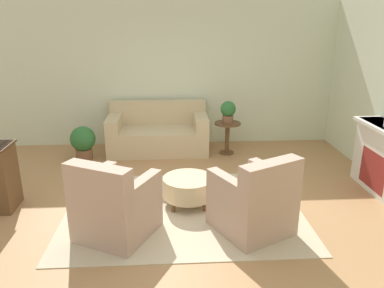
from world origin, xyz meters
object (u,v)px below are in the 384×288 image
at_px(side_table, 227,133).
at_px(potted_plant_on_side_table, 228,111).
at_px(armchair_left, 114,207).
at_px(potted_plant_floor, 83,141).
at_px(couch, 158,134).
at_px(ottoman_table, 188,187).
at_px(armchair_right, 255,203).

xyz_separation_m(side_table, potted_plant_on_side_table, (0.00, 0.00, 0.42)).
xyz_separation_m(armchair_left, potted_plant_on_side_table, (1.74, 2.79, 0.46)).
height_order(potted_plant_on_side_table, potted_plant_floor, potted_plant_on_side_table).
xyz_separation_m(potted_plant_on_side_table, potted_plant_floor, (-2.65, -0.16, -0.49)).
height_order(couch, potted_plant_on_side_table, potted_plant_on_side_table).
xyz_separation_m(armchair_left, ottoman_table, (0.89, 0.74, -0.11)).
bearing_deg(armchair_right, couch, 111.77).
height_order(side_table, potted_plant_on_side_table, potted_plant_on_side_table).
xyz_separation_m(couch, potted_plant_on_side_table, (1.31, -0.24, 0.49)).
distance_m(ottoman_table, potted_plant_floor, 2.61).
relative_size(armchair_right, side_table, 1.75).
distance_m(ottoman_table, side_table, 2.22).
relative_size(armchair_left, armchair_right, 1.00).
bearing_deg(potted_plant_on_side_table, side_table, -90.00).
bearing_deg(ottoman_table, couch, 101.41).
bearing_deg(armchair_right, side_table, 87.99).
bearing_deg(potted_plant_on_side_table, ottoman_table, -112.46).
height_order(armchair_left, armchair_right, same).
distance_m(side_table, potted_plant_on_side_table, 0.42).
bearing_deg(side_table, armchair_left, -121.95).
bearing_deg(couch, side_table, -10.36).
bearing_deg(potted_plant_floor, potted_plant_on_side_table, 3.53).
bearing_deg(armchair_right, potted_plant_on_side_table, 87.99).
xyz_separation_m(side_table, potted_plant_floor, (-2.65, -0.16, -0.06)).
distance_m(armchair_left, potted_plant_on_side_table, 3.32).
relative_size(potted_plant_on_side_table, potted_plant_floor, 0.65).
relative_size(couch, ottoman_table, 2.72).
height_order(ottoman_table, side_table, side_table).
relative_size(couch, armchair_left, 1.76).
height_order(armchair_left, potted_plant_on_side_table, potted_plant_on_side_table).
bearing_deg(side_table, potted_plant_floor, -176.47).
distance_m(armchair_right, side_table, 2.79).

